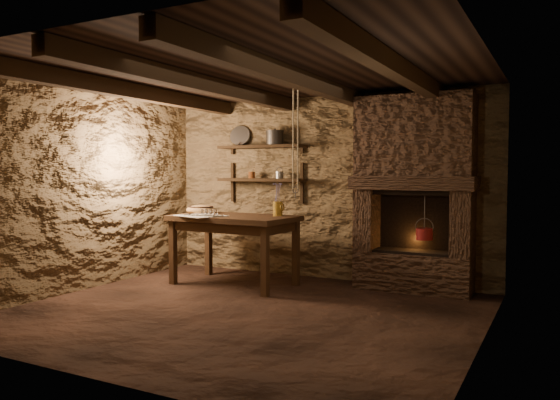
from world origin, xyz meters
The scene contains 25 objects.
floor centered at (0.00, 0.00, 0.00)m, with size 4.50×4.50×0.00m, color black.
back_wall centered at (0.00, 2.00, 1.20)m, with size 4.50×0.04×2.40m, color brown.
front_wall centered at (0.00, -2.00, 1.20)m, with size 4.50×0.04×2.40m, color brown.
left_wall centered at (-2.25, 0.00, 1.20)m, with size 0.04×4.00×2.40m, color brown.
right_wall centered at (2.25, 0.00, 1.20)m, with size 0.04×4.00×2.40m, color brown.
ceiling centered at (0.00, 0.00, 2.40)m, with size 4.50×4.00×0.04m, color black.
beam_far_left centered at (-1.50, 0.00, 2.31)m, with size 0.14×3.95×0.16m, color black.
beam_mid_left centered at (-0.50, 0.00, 2.31)m, with size 0.14×3.95×0.16m, color black.
beam_mid_right centered at (0.50, 0.00, 2.31)m, with size 0.14×3.95×0.16m, color black.
beam_far_right centered at (1.50, 0.00, 2.31)m, with size 0.14×3.95×0.16m, color black.
shelf_lower centered at (-0.85, 1.84, 1.30)m, with size 1.25×0.30×0.04m, color black.
shelf_upper centered at (-0.85, 1.84, 1.75)m, with size 1.25×0.30×0.04m, color black.
hearth centered at (1.25, 1.77, 1.23)m, with size 1.43×0.51×2.30m.
work_table centered at (-0.81, 1.07, 0.47)m, with size 1.56×0.95×0.87m.
linen_cloth centered at (-1.13, 0.82, 0.87)m, with size 0.56×0.45×0.01m, color silver.
pewter_cutlery_row centered at (-1.13, 0.81, 0.88)m, with size 0.47×0.18×0.01m, color gray, non-canonical shape.
drinking_glasses centered at (-1.11, 0.93, 0.91)m, with size 0.18×0.05×0.07m, color white, non-canonical shape.
stoneware_jug centered at (-0.30, 1.27, 1.04)m, with size 0.13×0.12×0.41m.
wooden_bowl centered at (-1.39, 1.18, 0.91)m, with size 0.38×0.38×0.13m, color olive.
iron_stockpot centered at (-0.64, 1.84, 1.86)m, with size 0.23×0.23×0.17m, color #2E2C29.
tin_pan centered at (-1.25, 1.94, 1.92)m, with size 0.29×0.29×0.04m, color #9D9D98.
small_kettle centered at (-0.58, 1.84, 1.37)m, with size 0.14×0.10×0.15m, color #9D9D98, non-canonical shape.
rusty_tin centered at (-1.01, 1.84, 1.37)m, with size 0.09×0.09×0.09m, color #5A2A12.
red_pot centered at (1.39, 1.72, 0.70)m, with size 0.24×0.24×0.54m.
hanging_ropes centered at (0.05, 1.05, 1.80)m, with size 0.08×0.08×1.20m, color tan, non-canonical shape.
Camera 1 is at (2.83, -4.64, 1.41)m, focal length 35.00 mm.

